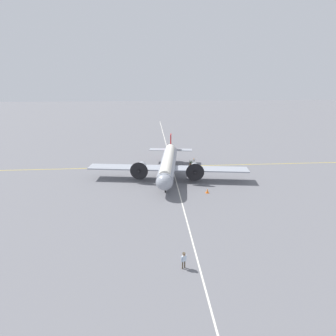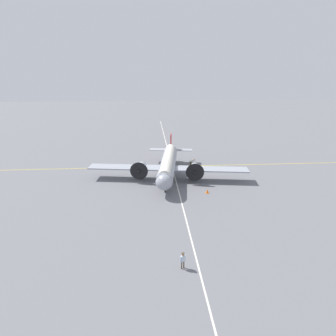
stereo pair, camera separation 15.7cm
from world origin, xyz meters
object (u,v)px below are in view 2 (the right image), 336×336
suitcase_near_door (191,165)px  baggage_cart (194,163)px  traffic_cone (207,191)px  crew_foreground (183,259)px  airliner_main (168,164)px  passenger_boarding (194,161)px

suitcase_near_door → baggage_cart: suitcase_near_door is taller
traffic_cone → crew_foreground: bearing=-109.5°
airliner_main → passenger_boarding: airliner_main is taller
suitcase_near_door → traffic_cone: size_ratio=0.89×
passenger_boarding → traffic_cone: bearing=-77.7°
airliner_main → baggage_cart: (5.67, 7.07, -2.24)m
passenger_boarding → baggage_cart: bearing=93.9°
traffic_cone → baggage_cart: bearing=89.4°
airliner_main → traffic_cone: airliner_main is taller
baggage_cart → traffic_cone: traffic_cone is taller
crew_foreground → traffic_cone: bearing=45.4°
suitcase_near_door → airliner_main: bearing=-130.2°
crew_foreground → baggage_cart: 30.45m
suitcase_near_door → baggage_cart: (0.78, 1.27, 0.01)m
crew_foreground → suitcase_near_door: crew_foreground is taller
baggage_cart → traffic_cone: 13.72m
airliner_main → baggage_cart: 9.34m
crew_foreground → baggage_cart: (5.88, 29.86, -0.78)m
airliner_main → baggage_cart: size_ratio=11.85×
airliner_main → traffic_cone: bearing=47.6°
crew_foreground → traffic_cone: crew_foreground is taller
suitcase_near_door → baggage_cart: bearing=58.4°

